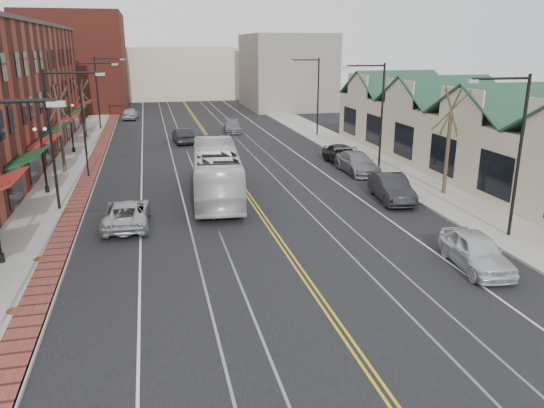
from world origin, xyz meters
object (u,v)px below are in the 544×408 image
parked_car_a (476,251)px  parked_car_d (343,154)px  parked_car_b (392,188)px  transit_bus (216,172)px  parked_suv (127,213)px  parked_car_c (357,163)px

parked_car_a → parked_car_d: 21.34m
parked_car_d → parked_car_b: bearing=-99.8°
transit_bus → parked_suv: size_ratio=2.28×
parked_car_a → parked_car_c: (1.70, 18.15, -0.01)m
transit_bus → parked_car_a: transit_bus is taller
parked_suv → parked_car_a: (15.10, -9.24, 0.06)m
transit_bus → parked_car_d: size_ratio=2.47×
parked_car_a → parked_car_d: bearing=92.3°
parked_suv → parked_car_b: 16.10m
parked_car_b → parked_car_c: size_ratio=0.93×
parked_car_a → parked_suv: bearing=155.4°
transit_bus → parked_suv: 7.32m
transit_bus → parked_car_d: bearing=-141.9°
parked_car_c → parked_car_d: parked_car_d is taller
parked_car_b → parked_car_d: size_ratio=1.04×
parked_suv → parked_car_b: (16.05, 1.26, 0.10)m
parked_suv → parked_car_d: 20.67m
parked_car_c → transit_bus: bearing=-160.5°
parked_suv → parked_car_a: bearing=150.5°
parked_car_c → parked_car_d: 3.13m
transit_bus → parked_car_a: 16.98m
parked_suv → parked_car_c: 19.02m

